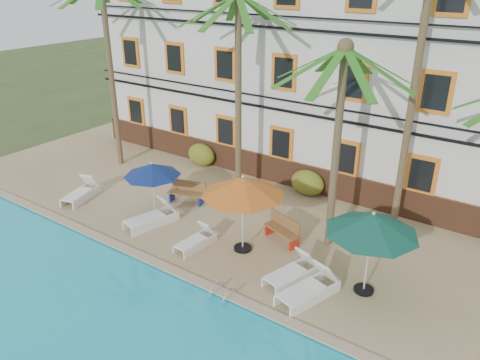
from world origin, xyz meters
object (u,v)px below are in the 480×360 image
Objects in this scene: palm_d at (419,56)px; bench_left at (187,192)px; palm_a at (108,48)px; bench_right at (284,229)px; umbrella_blue at (152,170)px; lounger_a at (82,192)px; lounger_d at (292,272)px; umbrella_red at (243,187)px; umbrella_green at (372,224)px; lounger_c at (196,240)px; lounger_b at (152,217)px; pool_ladder at (223,296)px; palm_b at (238,69)px; lounger_e at (309,288)px; palm_c at (339,118)px.

bench_left is at bearing -160.52° from palm_d.
palm_a is 11.69m from bench_right.
umbrella_blue is 3.93m from lounger_a.
bench_left reaches higher than lounger_d.
umbrella_red is 4.31m from umbrella_green.
lounger_c is (6.37, -0.13, -0.04)m from lounger_a.
lounger_d is at bearing -19.75° from bench_left.
palm_d is at bearing 49.30° from umbrella_red.
palm_a is at bearing 148.00° from lounger_b.
lounger_a is (-11.60, -5.06, -6.02)m from palm_d.
bench_left reaches higher than lounger_a.
palm_d is 9.75m from pool_ladder.
lounger_d is at bearing 3.19° from lounger_c.
palm_b is 4.10× the size of lounger_a.
palm_b is at bearing 3.88° from palm_a.
pool_ladder is (3.61, -5.95, -5.34)m from palm_b.
palm_a is 4.43× the size of lounger_d.
palm_d is at bearing 32.99° from lounger_b.
umbrella_green is at bearing 44.72° from lounger_e.
lounger_e is (7.38, -1.19, -1.57)m from umbrella_blue.
lounger_a is 4.48m from bench_left.
palm_d is at bearing 44.69° from lounger_c.
umbrella_green is 1.72× the size of bench_right.
lounger_a is 4.00m from lounger_b.
bench_left is 6.45m from pool_ladder.
palm_c is at bearing -123.04° from palm_d.
lounger_d is 1.26× the size of bench_right.
palm_d is at bearing 19.48° from bench_left.
palm_c is 7.47m from bench_left.
bench_right is at bearing -151.84° from palm_c.
palm_b is 5.30× the size of bench_left.
umbrella_blue is 4.34m from umbrella_red.
umbrella_red is (-3.80, -4.41, -3.93)m from palm_d.
lounger_b is 1.29× the size of lounger_c.
palm_c is 9.44× the size of pool_ladder.
bench_right is (-2.22, 2.34, 0.15)m from lounger_e.
lounger_b reaches higher than lounger_d.
umbrella_blue is at bearing -152.25° from palm_d.
palm_a is at bearing 170.52° from bench_right.
umbrella_green is 4.06m from bench_right.
lounger_a is (-3.50, -0.79, -1.59)m from umbrella_blue.
bench_right is at bearing 21.32° from lounger_b.
lounger_b is (5.68, -3.55, -5.30)m from palm_a.
bench_left and bench_right have the same top height.
palm_c is 5.02m from lounger_d.
pool_ladder is at bearing -68.20° from umbrella_red.
lounger_e is at bearing 33.93° from pool_ladder.
umbrella_green reaches higher than pool_ladder.
umbrella_red reaches higher than pool_ladder.
palm_c is (4.89, -1.45, -0.76)m from palm_b.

